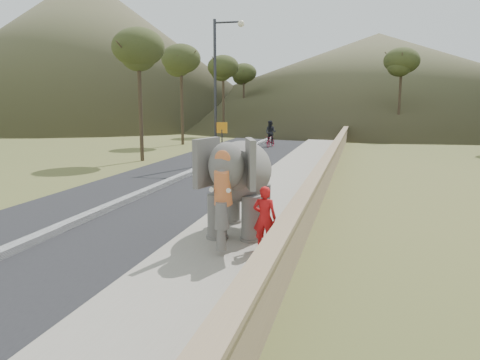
% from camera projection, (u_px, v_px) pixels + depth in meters
% --- Properties ---
extents(ground, '(160.00, 160.00, 0.00)m').
position_uv_depth(ground, '(225.00, 253.00, 11.34)').
color(ground, olive).
rests_on(ground, ground).
extents(road, '(7.00, 120.00, 0.03)m').
position_uv_depth(road, '(184.00, 178.00, 22.11)').
color(road, black).
rests_on(road, ground).
extents(median, '(0.35, 120.00, 0.22)m').
position_uv_depth(median, '(184.00, 176.00, 22.10)').
color(median, black).
rests_on(median, ground).
extents(walkway, '(3.00, 120.00, 0.15)m').
position_uv_depth(walkway, '(288.00, 181.00, 20.86)').
color(walkway, '#9E9687').
rests_on(walkway, ground).
extents(parapet, '(0.30, 120.00, 1.10)m').
position_uv_depth(parapet, '(326.00, 172.00, 20.37)').
color(parapet, tan).
rests_on(parapet, ground).
extents(lamppost, '(1.76, 0.36, 8.00)m').
position_uv_depth(lamppost, '(220.00, 77.00, 26.02)').
color(lamppost, '#2C2B30').
rests_on(lamppost, ground).
extents(signboard, '(0.60, 0.08, 2.40)m').
position_uv_depth(signboard, '(222.00, 136.00, 26.16)').
color(signboard, '#2D2D33').
rests_on(signboard, ground).
extents(hill_left, '(60.00, 60.00, 22.00)m').
position_uv_depth(hill_left, '(88.00, 50.00, 71.34)').
color(hill_left, brown).
rests_on(hill_left, ground).
extents(hill_far, '(80.00, 80.00, 14.00)m').
position_uv_depth(hill_far, '(377.00, 78.00, 75.62)').
color(hill_far, brown).
rests_on(hill_far, ground).
extents(elephant_and_man, '(2.19, 3.63, 2.58)m').
position_uv_depth(elephant_and_man, '(241.00, 185.00, 12.49)').
color(elephant_and_man, slate).
rests_on(elephant_and_man, ground).
extents(motorcyclist, '(0.97, 1.67, 2.05)m').
position_uv_depth(motorcyclist, '(271.00, 136.00, 36.10)').
color(motorcyclist, maroon).
rests_on(motorcyclist, ground).
extents(trees, '(41.33, 33.59, 8.62)m').
position_uv_depth(trees, '(340.00, 95.00, 40.46)').
color(trees, '#473828').
rests_on(trees, ground).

